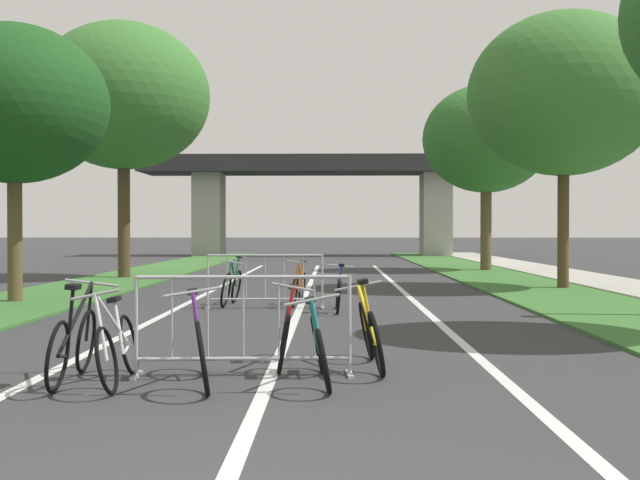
{
  "coord_description": "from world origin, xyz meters",
  "views": [
    {
      "loc": [
        0.65,
        -3.62,
        1.52
      ],
      "look_at": [
        0.29,
        17.7,
        1.24
      ],
      "focal_mm": 43.83,
      "sensor_mm": 36.0,
      "label": 1
    }
  ],
  "objects_px": {
    "bicycle_yellow_8": "(371,334)",
    "bicycle_blue_5": "(339,293)",
    "bicycle_black_1": "(73,343)",
    "bicycle_red_3": "(285,334)",
    "bicycle_green_4": "(232,286)",
    "tree_right_oak_mid": "(564,95)",
    "crowd_barrier_nearest": "(243,326)",
    "bicycle_teal_6": "(319,348)",
    "tree_left_oak_near": "(14,105)",
    "bicycle_purple_2": "(200,346)",
    "crowd_barrier_second": "(265,282)",
    "bicycle_orange_7": "(299,287)",
    "tree_left_pine_far": "(124,97)",
    "bicycle_white_0": "(118,347)",
    "tree_right_maple_mid": "(486,139)"
  },
  "relations": [
    {
      "from": "bicycle_purple_2",
      "to": "bicycle_red_3",
      "type": "relative_size",
      "value": 1.1
    },
    {
      "from": "bicycle_teal_6",
      "to": "tree_left_pine_far",
      "type": "bearing_deg",
      "value": -73.06
    },
    {
      "from": "tree_left_pine_far",
      "to": "tree_right_maple_mid",
      "type": "xyz_separation_m",
      "value": [
        12.14,
        4.63,
        -0.81
      ]
    },
    {
      "from": "tree_right_oak_mid",
      "to": "tree_right_maple_mid",
      "type": "relative_size",
      "value": 1.03
    },
    {
      "from": "crowd_barrier_nearest",
      "to": "bicycle_black_1",
      "type": "bearing_deg",
      "value": -166.96
    },
    {
      "from": "bicycle_green_4",
      "to": "tree_left_oak_near",
      "type": "bearing_deg",
      "value": -0.51
    },
    {
      "from": "tree_right_maple_mid",
      "to": "bicycle_red_3",
      "type": "distance_m",
      "value": 21.52
    },
    {
      "from": "tree_right_oak_mid",
      "to": "bicycle_white_0",
      "type": "bearing_deg",
      "value": -122.8
    },
    {
      "from": "crowd_barrier_second",
      "to": "bicycle_yellow_8",
      "type": "distance_m",
      "value": 6.76
    },
    {
      "from": "crowd_barrier_second",
      "to": "bicycle_black_1",
      "type": "relative_size",
      "value": 1.34
    },
    {
      "from": "tree_left_pine_far",
      "to": "tree_left_oak_near",
      "type": "bearing_deg",
      "value": -90.51
    },
    {
      "from": "crowd_barrier_second",
      "to": "bicycle_yellow_8",
      "type": "bearing_deg",
      "value": -75.21
    },
    {
      "from": "bicycle_red_3",
      "to": "bicycle_white_0",
      "type": "bearing_deg",
      "value": 31.33
    },
    {
      "from": "tree_left_oak_near",
      "to": "bicycle_teal_6",
      "type": "xyz_separation_m",
      "value": [
        6.45,
        -8.32,
        -3.75
      ]
    },
    {
      "from": "bicycle_teal_6",
      "to": "bicycle_yellow_8",
      "type": "distance_m",
      "value": 0.99
    },
    {
      "from": "tree_left_oak_near",
      "to": "crowd_barrier_second",
      "type": "xyz_separation_m",
      "value": [
        5.27,
        -0.96,
        -3.59
      ]
    },
    {
      "from": "bicycle_teal_6",
      "to": "bicycle_yellow_8",
      "type": "relative_size",
      "value": 0.94
    },
    {
      "from": "tree_left_pine_far",
      "to": "bicycle_green_4",
      "type": "bearing_deg",
      "value": -62.41
    },
    {
      "from": "tree_left_oak_near",
      "to": "crowd_barrier_nearest",
      "type": "height_order",
      "value": "tree_left_oak_near"
    },
    {
      "from": "tree_left_oak_near",
      "to": "bicycle_orange_7",
      "type": "bearing_deg",
      "value": -3.75
    },
    {
      "from": "tree_left_oak_near",
      "to": "bicycle_purple_2",
      "type": "height_order",
      "value": "tree_left_oak_near"
    },
    {
      "from": "bicycle_purple_2",
      "to": "bicycle_green_4",
      "type": "height_order",
      "value": "bicycle_green_4"
    },
    {
      "from": "tree_left_pine_far",
      "to": "tree_right_maple_mid",
      "type": "distance_m",
      "value": 13.02
    },
    {
      "from": "crowd_barrier_nearest",
      "to": "bicycle_teal_6",
      "type": "height_order",
      "value": "crowd_barrier_nearest"
    },
    {
      "from": "bicycle_red_3",
      "to": "bicycle_green_4",
      "type": "relative_size",
      "value": 0.97
    },
    {
      "from": "crowd_barrier_nearest",
      "to": "bicycle_green_4",
      "type": "bearing_deg",
      "value": 98.34
    },
    {
      "from": "tree_right_oak_mid",
      "to": "crowd_barrier_second",
      "type": "relative_size",
      "value": 3.07
    },
    {
      "from": "tree_right_oak_mid",
      "to": "bicycle_black_1",
      "type": "distance_m",
      "value": 15.6
    },
    {
      "from": "bicycle_red_3",
      "to": "bicycle_green_4",
      "type": "bearing_deg",
      "value": -80.78
    },
    {
      "from": "crowd_barrier_nearest",
      "to": "bicycle_red_3",
      "type": "xyz_separation_m",
      "value": [
        0.4,
        0.59,
        -0.16
      ]
    },
    {
      "from": "bicycle_purple_2",
      "to": "bicycle_blue_5",
      "type": "xyz_separation_m",
      "value": [
        1.4,
        6.9,
        -0.04
      ]
    },
    {
      "from": "bicycle_green_4",
      "to": "tree_right_maple_mid",
      "type": "bearing_deg",
      "value": -115.35
    },
    {
      "from": "bicycle_yellow_8",
      "to": "tree_right_oak_mid",
      "type": "bearing_deg",
      "value": 61.55
    },
    {
      "from": "bicycle_black_1",
      "to": "bicycle_yellow_8",
      "type": "xyz_separation_m",
      "value": [
        2.99,
        0.83,
        -0.01
      ]
    },
    {
      "from": "bicycle_purple_2",
      "to": "bicycle_yellow_8",
      "type": "xyz_separation_m",
      "value": [
        1.71,
        0.94,
        -0.0
      ]
    },
    {
      "from": "tree_right_oak_mid",
      "to": "bicycle_teal_6",
      "type": "height_order",
      "value": "tree_right_oak_mid"
    },
    {
      "from": "tree_left_oak_near",
      "to": "bicycle_black_1",
      "type": "distance_m",
      "value": 9.95
    },
    {
      "from": "tree_right_maple_mid",
      "to": "bicycle_teal_6",
      "type": "xyz_separation_m",
      "value": [
        -5.76,
        -21.09,
        -4.5
      ]
    },
    {
      "from": "tree_left_oak_near",
      "to": "bicycle_teal_6",
      "type": "relative_size",
      "value": 3.39
    },
    {
      "from": "tree_right_maple_mid",
      "to": "bicycle_white_0",
      "type": "relative_size",
      "value": 4.23
    },
    {
      "from": "tree_left_pine_far",
      "to": "bicycle_red_3",
      "type": "distance_m",
      "value": 17.43
    },
    {
      "from": "bicycle_yellow_8",
      "to": "bicycle_blue_5",
      "type": "bearing_deg",
      "value": 89.99
    },
    {
      "from": "bicycle_purple_2",
      "to": "crowd_barrier_second",
      "type": "bearing_deg",
      "value": -100.92
    },
    {
      "from": "crowd_barrier_nearest",
      "to": "bicycle_purple_2",
      "type": "height_order",
      "value": "crowd_barrier_nearest"
    },
    {
      "from": "bicycle_blue_5",
      "to": "crowd_barrier_nearest",
      "type": "bearing_deg",
      "value": -99.58
    },
    {
      "from": "crowd_barrier_nearest",
      "to": "bicycle_blue_5",
      "type": "xyz_separation_m",
      "value": [
        1.04,
        6.42,
        -0.17
      ]
    },
    {
      "from": "tree_right_oak_mid",
      "to": "bicycle_blue_5",
      "type": "height_order",
      "value": "tree_right_oak_mid"
    },
    {
      "from": "tree_right_oak_mid",
      "to": "bicycle_orange_7",
      "type": "height_order",
      "value": "tree_right_oak_mid"
    },
    {
      "from": "tree_left_pine_far",
      "to": "tree_right_maple_mid",
      "type": "bearing_deg",
      "value": 20.88
    },
    {
      "from": "bicycle_blue_5",
      "to": "tree_right_oak_mid",
      "type": "bearing_deg",
      "value": 43.14
    }
  ]
}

